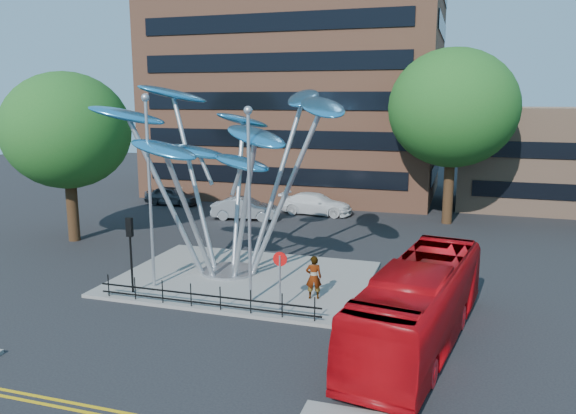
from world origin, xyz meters
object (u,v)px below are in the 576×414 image
(leaf_sculpture, at_px, (227,138))
(parked_car_left, at_px, (172,196))
(no_entry_sign_island, at_px, (280,271))
(street_lamp_left, at_px, (149,175))
(traffic_light_island, at_px, (130,239))
(pedestrian, at_px, (314,277))
(street_lamp_right, at_px, (249,188))
(tree_right, at_px, (453,108))
(parked_car_right, at_px, (316,204))
(red_bus, at_px, (419,304))
(parked_car_mid, at_px, (245,208))
(tree_left, at_px, (67,131))

(leaf_sculpture, distance_m, parked_car_left, 20.58)
(no_entry_sign_island, bearing_deg, leaf_sculpture, 134.33)
(street_lamp_left, bearing_deg, traffic_light_island, -116.57)
(pedestrian, distance_m, parked_car_left, 24.87)
(traffic_light_island, bearing_deg, street_lamp_right, 5.19)
(street_lamp_left, xyz_separation_m, parked_car_left, (-9.48, 18.82, -4.58))
(tree_right, height_order, street_lamp_right, tree_right)
(street_lamp_right, relative_size, parked_car_right, 1.51)
(traffic_light_island, relative_size, red_bus, 0.31)
(red_bus, relative_size, pedestrian, 5.65)
(no_entry_sign_island, relative_size, parked_car_left, 0.54)
(street_lamp_left, bearing_deg, parked_car_mid, 96.05)
(leaf_sculpture, xyz_separation_m, traffic_light_island, (-2.93, -4.18, -4.26))
(street_lamp_left, relative_size, red_bus, 0.81)
(tree_left, height_order, no_entry_sign_island, tree_left)
(no_entry_sign_island, xyz_separation_m, pedestrian, (1.00, 1.63, -0.70))
(traffic_light_island, height_order, red_bus, traffic_light_island)
(street_lamp_right, xyz_separation_m, parked_car_mid, (-6.64, 15.96, -4.30))
(traffic_light_island, xyz_separation_m, no_entry_sign_island, (7.00, 0.02, -0.80))
(street_lamp_left, xyz_separation_m, traffic_light_island, (-0.50, -1.00, -2.74))
(tree_left, bearing_deg, parked_car_mid, 48.75)
(tree_left, relative_size, parked_car_mid, 2.13)
(parked_car_right, bearing_deg, street_lamp_left, 174.76)
(traffic_light_island, relative_size, pedestrian, 1.78)
(street_lamp_left, bearing_deg, leaf_sculpture, 52.60)
(traffic_light_island, xyz_separation_m, parked_car_right, (3.36, 19.76, -1.82))
(parked_car_mid, bearing_deg, street_lamp_left, 176.55)
(parked_car_mid, xyz_separation_m, parked_car_right, (4.50, 3.29, 0.00))
(no_entry_sign_island, relative_size, red_bus, 0.23)
(leaf_sculpture, bearing_deg, pedestrian, -26.56)
(tree_left, bearing_deg, traffic_light_island, -39.81)
(pedestrian, height_order, parked_car_mid, pedestrian)
(street_lamp_left, distance_m, parked_car_mid, 16.21)
(parked_car_left, relative_size, parked_car_right, 0.82)
(parked_car_right, bearing_deg, red_bus, -152.72)
(pedestrian, bearing_deg, street_lamp_right, 7.55)
(parked_car_right, bearing_deg, no_entry_sign_island, -166.12)
(street_lamp_right, bearing_deg, traffic_light_island, -174.81)
(street_lamp_right, height_order, parked_car_right, street_lamp_right)
(traffic_light_island, height_order, pedestrian, traffic_light_island)
(red_bus, distance_m, parked_car_right, 23.11)
(parked_car_mid, bearing_deg, no_entry_sign_island, -163.17)
(traffic_light_island, distance_m, red_bus, 12.82)
(traffic_light_island, bearing_deg, red_bus, -6.18)
(no_entry_sign_island, bearing_deg, tree_right, 72.88)
(parked_car_mid, bearing_deg, parked_car_left, 57.34)
(leaf_sculpture, relative_size, parked_car_right, 2.31)
(tree_right, height_order, no_entry_sign_island, tree_right)
(parked_car_left, distance_m, parked_car_right, 12.34)
(no_entry_sign_island, xyz_separation_m, parked_car_left, (-15.98, 19.80, -1.04))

